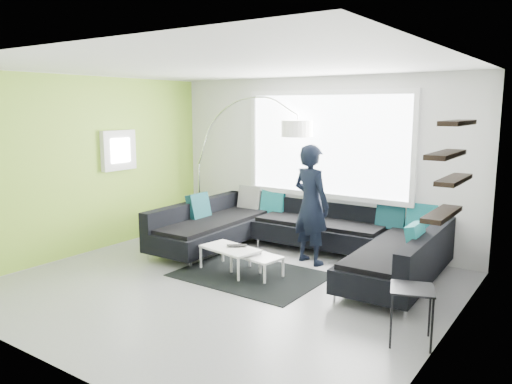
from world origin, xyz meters
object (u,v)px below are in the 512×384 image
at_px(arc_lamp, 199,164).
at_px(laptop, 237,247).
at_px(side_table, 411,315).
at_px(sectional_sofa, 297,237).
at_px(person, 311,205).
at_px(coffee_table, 243,261).

distance_m(arc_lamp, laptop, 2.80).
relative_size(arc_lamp, side_table, 4.39).
height_order(sectional_sofa, person, person).
bearing_deg(laptop, person, 16.79).
height_order(side_table, laptop, side_table).
bearing_deg(coffee_table, person, 70.83).
xyz_separation_m(side_table, person, (-2.05, 1.70, 0.60)).
height_order(sectional_sofa, coffee_table, sectional_sofa).
bearing_deg(side_table, coffee_table, 164.18).
distance_m(coffee_table, person, 1.32).
xyz_separation_m(sectional_sofa, side_table, (2.23, -1.61, -0.10)).
bearing_deg(side_table, arc_lamp, 153.75).
bearing_deg(coffee_table, sectional_sofa, 77.19).
bearing_deg(side_table, laptop, 164.35).
xyz_separation_m(arc_lamp, person, (2.77, -0.67, -0.36)).
distance_m(sectional_sofa, arc_lamp, 2.84).
bearing_deg(laptop, side_table, -53.72).
xyz_separation_m(sectional_sofa, arc_lamp, (-2.60, 0.77, 0.86)).
xyz_separation_m(sectional_sofa, coffee_table, (-0.36, -0.88, -0.21)).
bearing_deg(laptop, coffee_table, -50.24).
bearing_deg(side_table, sectional_sofa, 144.08).
distance_m(arc_lamp, person, 2.87).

